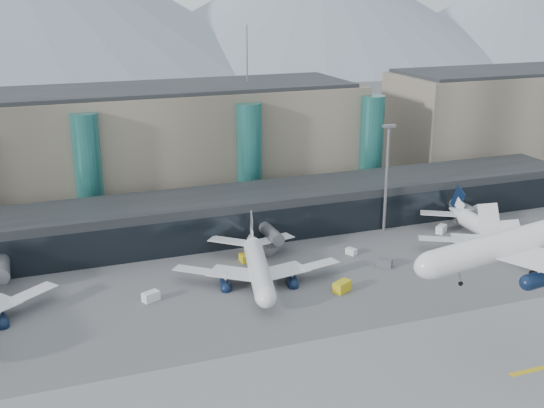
% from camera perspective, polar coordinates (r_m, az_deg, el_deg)
% --- Properties ---
extents(ground, '(900.00, 900.00, 0.00)m').
position_cam_1_polar(ground, '(113.63, 8.00, -11.78)').
color(ground, '#515154').
rests_on(ground, ground).
extents(runway_strip, '(400.00, 40.00, 0.04)m').
position_cam_1_polar(runway_strip, '(102.71, 12.09, -15.51)').
color(runway_strip, slate).
rests_on(runway_strip, ground).
extents(runway_markings, '(128.00, 1.00, 0.02)m').
position_cam_1_polar(runway_markings, '(102.69, 12.09, -15.50)').
color(runway_markings, gold).
rests_on(runway_markings, ground).
extents(concourse, '(170.00, 27.00, 10.00)m').
position_cam_1_polar(concourse, '(160.21, -1.71, -0.71)').
color(concourse, black).
rests_on(concourse, ground).
extents(terminal_main, '(130.00, 30.00, 31.00)m').
position_cam_1_polar(terminal_main, '(182.30, -12.55, 4.57)').
color(terminal_main, gray).
rests_on(terminal_main, ground).
extents(terminal_east, '(70.00, 30.00, 31.00)m').
position_cam_1_polar(terminal_east, '(230.96, 18.54, 6.80)').
color(terminal_east, gray).
rests_on(terminal_east, ground).
extents(teal_towers, '(116.40, 19.40, 46.00)m').
position_cam_1_polar(teal_towers, '(168.96, -8.35, 3.28)').
color(teal_towers, '#266A65').
rests_on(teal_towers, ground).
extents(mountain_ridge, '(910.00, 400.00, 110.00)m').
position_cam_1_polar(mountain_ridge, '(470.79, -13.13, 16.10)').
color(mountain_ridge, gray).
rests_on(mountain_ridge, ground).
extents(lightmast_mid, '(3.00, 1.20, 25.60)m').
position_cam_1_polar(lightmast_mid, '(161.00, 9.57, 2.65)').
color(lightmast_mid, slate).
rests_on(lightmast_mid, ground).
extents(hero_jet, '(36.95, 36.71, 11.96)m').
position_cam_1_polar(hero_jet, '(107.18, 21.27, -2.12)').
color(hero_jet, silver).
rests_on(hero_jet, ground).
extents(jet_parked_mid, '(34.14, 35.20, 11.31)m').
position_cam_1_polar(jet_parked_mid, '(135.66, -1.26, -4.52)').
color(jet_parked_mid, silver).
rests_on(jet_parked_mid, ground).
extents(jet_parked_right, '(35.73, 34.99, 11.52)m').
position_cam_1_polar(jet_parked_right, '(161.16, 17.54, -1.68)').
color(jet_parked_right, silver).
rests_on(jet_parked_right, ground).
extents(veh_a, '(3.55, 2.83, 1.75)m').
position_cam_1_polar(veh_a, '(129.35, -10.10, -7.62)').
color(veh_a, silver).
rests_on(veh_a, ground).
extents(veh_b, '(1.71, 2.76, 1.58)m').
position_cam_1_polar(veh_b, '(144.80, -2.32, -4.54)').
color(veh_b, gold).
rests_on(veh_b, ground).
extents(veh_c, '(3.41, 3.36, 1.74)m').
position_cam_1_polar(veh_c, '(144.05, 9.39, -4.87)').
color(veh_c, '#4F4E54').
rests_on(veh_c, ground).
extents(veh_d, '(3.54, 3.21, 1.80)m').
position_cam_1_polar(veh_d, '(166.18, 13.98, -2.05)').
color(veh_d, silver).
rests_on(veh_d, ground).
extents(veh_g, '(2.17, 2.69, 1.37)m').
position_cam_1_polar(veh_g, '(149.48, 6.65, -3.96)').
color(veh_g, silver).
rests_on(veh_g, ground).
extents(veh_h, '(4.17, 3.47, 2.04)m').
position_cam_1_polar(veh_h, '(131.66, 5.89, -6.88)').
color(veh_h, gold).
rests_on(veh_h, ground).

